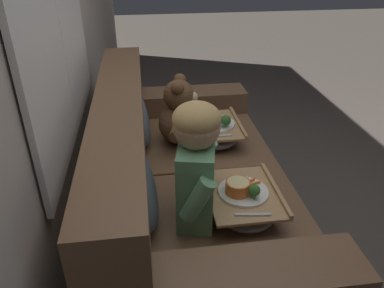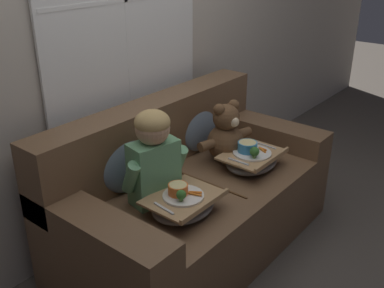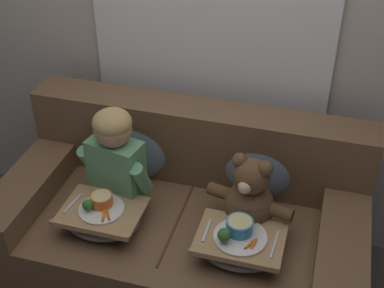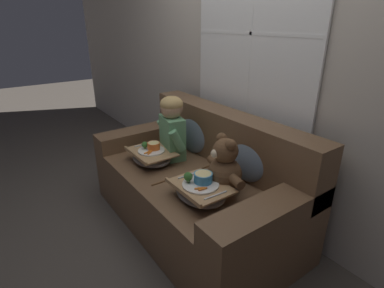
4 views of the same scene
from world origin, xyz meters
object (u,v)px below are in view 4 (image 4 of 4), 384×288
Objects in this scene: couch at (197,187)px; lap_tray_child at (152,156)px; lap_tray_teddy at (200,190)px; throw_pillow_behind_teddy at (249,156)px; teddy_bear at (224,168)px; throw_pillow_behind_child at (195,130)px; child_figure at (172,124)px.

couch reaches higher than lap_tray_child.
couch is 4.52× the size of lap_tray_teddy.
throw_pillow_behind_teddy is 0.90× the size of teddy_bear.
child_figure reaches higher than throw_pillow_behind_child.
throw_pillow_behind_teddy is 0.45m from lap_tray_teddy.
couch is at bearing 175.82° from teddy_bear.
child_figure is 0.31m from lap_tray_child.
lap_tray_teddy is (0.66, 0.00, 0.00)m from lap_tray_child.
couch reaches higher than throw_pillow_behind_child.
teddy_bear reaches higher than lap_tray_child.
throw_pillow_behind_child is 0.66m from throw_pillow_behind_teddy.
teddy_bear is at bearing 89.81° from lap_tray_teddy.
teddy_bear is at bearing 16.62° from lap_tray_child.
throw_pillow_behind_child is at bearing 180.00° from throw_pillow_behind_teddy.
throw_pillow_behind_child reaches higher than throw_pillow_behind_teddy.
child_figure reaches higher than couch.
couch is at bearing -147.51° from throw_pillow_behind_teddy.
throw_pillow_behind_teddy is 0.98× the size of lap_tray_teddy.
couch is at bearing 33.72° from lap_tray_child.
throw_pillow_behind_teddy is 0.24m from teddy_bear.
throw_pillow_behind_child reaches higher than lap_tray_child.
throw_pillow_behind_child reaches higher than lap_tray_teddy.
lap_tray_teddy is (-0.00, -0.20, -0.10)m from teddy_bear.
lap_tray_teddy reaches higher than lap_tray_child.
child_figure is at bearing -90.05° from throw_pillow_behind_child.
throw_pillow_behind_child is 0.70m from teddy_bear.
throw_pillow_behind_teddy is (0.66, 0.00, 0.00)m from throw_pillow_behind_child.
throw_pillow_behind_child is at bearing 146.79° from lap_tray_teddy.
throw_pillow_behind_child is 0.80m from lap_tray_teddy.
child_figure is at bearing 163.02° from lap_tray_teddy.
child_figure is 1.37× the size of lap_tray_child.
couch is 0.46m from teddy_bear.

